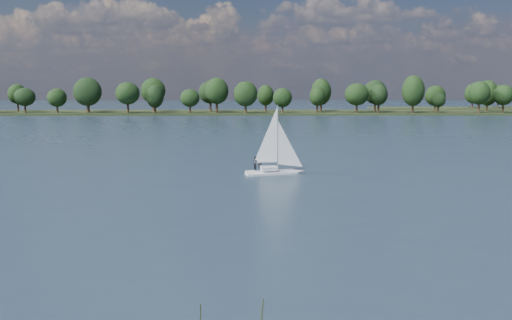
{
  "coord_description": "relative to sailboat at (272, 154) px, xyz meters",
  "views": [
    {
      "loc": [
        -14.0,
        -30.25,
        10.86
      ],
      "look_at": [
        -13.08,
        35.28,
        2.5
      ],
      "focal_mm": 40.0,
      "sensor_mm": 36.0,
      "label": 1
    }
  ],
  "objects": [
    {
      "name": "ground",
      "position": [
        11.0,
        59.44,
        -2.54
      ],
      "size": [
        700.0,
        700.0,
        0.0
      ],
      "primitive_type": "plane",
      "color": "#233342",
      "rests_on": "ground"
    },
    {
      "name": "treeline",
      "position": [
        6.84,
        168.36,
        5.4
      ],
      "size": [
        562.89,
        73.75,
        18.86
      ],
      "color": "black",
      "rests_on": "ground"
    },
    {
      "name": "far_shore",
      "position": [
        11.0,
        171.44,
        -2.54
      ],
      "size": [
        660.0,
        40.0,
        1.5
      ],
      "primitive_type": "cube",
      "color": "black",
      "rests_on": "ground"
    },
    {
      "name": "sailboat",
      "position": [
        0.0,
        0.0,
        0.0
      ],
      "size": [
        7.19,
        3.67,
        9.11
      ],
      "rotation": [
        0.0,
        0.0,
        0.26
      ],
      "color": "silver",
      "rests_on": "ground"
    }
  ]
}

